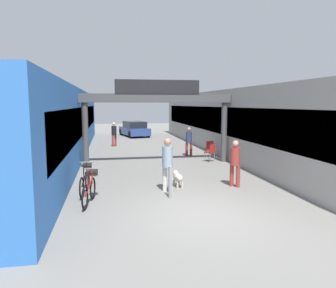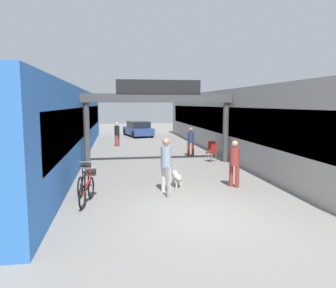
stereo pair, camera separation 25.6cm
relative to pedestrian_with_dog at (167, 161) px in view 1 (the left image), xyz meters
name	(u,v)px [view 1 (the left image)]	position (x,y,z in m)	size (l,w,h in m)	color
ground_plane	(200,215)	(0.43, -2.41, -1.02)	(80.00, 80.00, 0.00)	gray
storefront_left	(57,123)	(-4.67, 8.59, 0.78)	(3.00, 26.00, 3.60)	blue
storefront_right	(232,121)	(5.52, 8.59, 0.78)	(3.00, 26.00, 3.60)	#9E9993
arcade_sign_gateway	(157,105)	(0.43, 5.10, 1.80)	(7.40, 0.47, 3.98)	#4C4C4F
pedestrian_with_dog	(167,161)	(0.00, 0.00, 0.00)	(0.48, 0.48, 1.77)	silver
pedestrian_companion	(235,161)	(2.43, 0.26, -0.10)	(0.48, 0.48, 1.62)	#99332D
pedestrian_carrying_crate	(189,140)	(2.48, 7.10, -0.12)	(0.40, 0.40, 1.58)	#99332D
pedestrian_elderly_walking	(114,133)	(-1.51, 11.97, -0.09)	(0.48, 0.48, 1.63)	#99332D
dog_on_leash	(178,177)	(0.47, 0.63, -0.69)	(0.35, 0.74, 0.53)	beige
bicycle_red_nearest	(90,188)	(-2.44, -0.79, -0.58)	(0.46, 1.68, 0.98)	black
bicycle_black_second	(85,180)	(-2.64, 0.32, -0.58)	(0.46, 1.69, 0.98)	black
bollard_post_metal	(170,181)	(-0.04, -0.68, -0.51)	(0.10, 0.10, 1.01)	gray
cafe_chair_red_nearer	(211,151)	(3.12, 5.13, -0.48)	(0.56, 0.56, 0.89)	gray
cafe_chair_red_farther	(209,147)	(3.46, 6.48, -0.48)	(0.42, 0.42, 0.89)	gray
parked_car_blue	(134,129)	(0.37, 18.65, -0.38)	(2.59, 4.29, 1.33)	#2D478C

